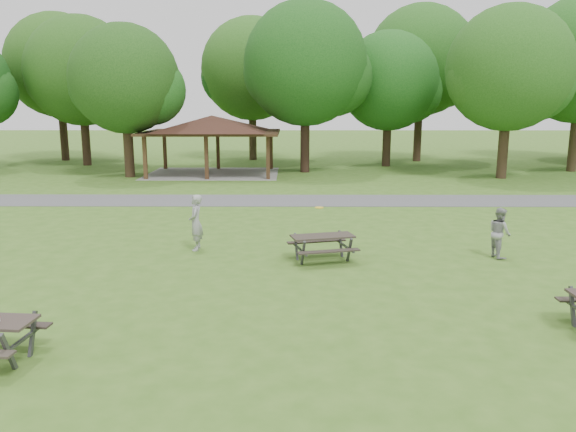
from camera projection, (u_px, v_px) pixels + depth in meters
The scene contains 15 objects.
ground at pixel (244, 305), 13.02m from camera, with size 160.00×160.00×0.00m, color #3C651D.
asphalt_path at pixel (268, 200), 26.73m from camera, with size 120.00×3.20×0.02m, color #4E4E50.
pavilion at pixel (212, 126), 35.94m from camera, with size 8.60×7.01×3.76m.
tree_row_c at pixel (83, 74), 40.22m from camera, with size 8.19×7.80×10.67m.
tree_row_d at pixel (126, 82), 33.98m from camera, with size 6.93×6.60×9.27m.
tree_row_e at pixel (307, 67), 36.16m from camera, with size 8.40×8.00×11.02m.
tree_row_f at pixel (390, 84), 39.75m from camera, with size 7.35×7.00×9.55m.
tree_row_g at pixel (510, 72), 33.25m from camera, with size 7.77×7.40×10.25m.
tree_deep_a at pixel (60, 69), 43.55m from camera, with size 8.40×8.00×11.38m.
tree_deep_b at pixel (253, 72), 44.00m from camera, with size 8.40×8.00×11.13m.
tree_deep_c at pixel (422, 64), 42.83m from camera, with size 8.82×8.40×11.90m.
picnic_table_middle at pixel (323, 241), 16.56m from camera, with size 2.14×1.88×0.80m.
frisbee_in_flight at pixel (319, 208), 17.24m from camera, with size 0.31×0.31×0.02m.
frisbee_thrower at pixel (196, 223), 17.70m from camera, with size 0.65×0.43×1.78m, color #959598.
frisbee_catcher at pixel (500, 233), 16.89m from camera, with size 0.74×0.58×1.53m, color #939395.
Camera 1 is at (1.10, -12.33, 4.65)m, focal length 35.00 mm.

